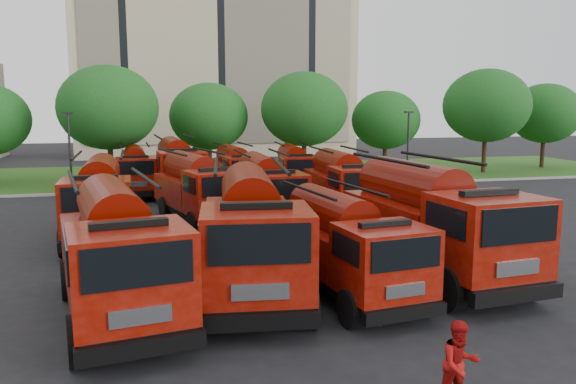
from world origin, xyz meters
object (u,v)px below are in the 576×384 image
at_px(fire_truck_1, 251,234).
at_px(firefighter_3, 447,257).
at_px(fire_truck_9, 177,168).
at_px(fire_truck_6, 265,191).
at_px(fire_truck_0, 118,252).
at_px(fire_truck_3, 432,221).
at_px(firefighter_0, 383,323).
at_px(firefighter_4, 253,252).
at_px(firefighter_5, 435,225).
at_px(fire_truck_5, 199,189).
at_px(fire_truck_8, 135,171).
at_px(fire_truck_10, 236,170).
at_px(fire_truck_2, 346,245).
at_px(fire_truck_4, 100,199).
at_px(fire_truck_7, 343,184).
at_px(fire_truck_11, 294,169).

relative_size(fire_truck_1, firefighter_3, 4.30).
bearing_deg(fire_truck_9, fire_truck_6, -74.29).
xyz_separation_m(fire_truck_0, fire_truck_3, (9.63, 1.27, 0.11)).
bearing_deg(fire_truck_6, firefighter_0, -87.71).
relative_size(firefighter_4, firefighter_5, 0.97).
xyz_separation_m(fire_truck_6, fire_truck_9, (-3.63, 9.66, 0.14)).
relative_size(firefighter_0, firefighter_4, 1.11).
height_order(fire_truck_5, firefighter_0, fire_truck_5).
height_order(fire_truck_8, firefighter_3, fire_truck_8).
height_order(fire_truck_3, fire_truck_8, fire_truck_3).
bearing_deg(firefighter_0, fire_truck_9, 73.07).
distance_m(fire_truck_6, firefighter_0, 12.41).
xyz_separation_m(fire_truck_5, fire_truck_8, (-3.16, 9.34, -0.13)).
relative_size(fire_truck_9, fire_truck_10, 1.17).
bearing_deg(fire_truck_5, fire_truck_0, -119.43).
relative_size(fire_truck_5, fire_truck_10, 1.12).
distance_m(fire_truck_1, fire_truck_5, 10.50).
relative_size(fire_truck_2, fire_truck_9, 0.85).
height_order(fire_truck_0, fire_truck_8, fire_truck_0).
xyz_separation_m(fire_truck_2, firefighter_3, (4.96, 3.01, -1.48)).
bearing_deg(firefighter_4, firefighter_0, 146.82).
bearing_deg(firefighter_3, firefighter_0, 47.99).
distance_m(fire_truck_4, firefighter_0, 13.83).
height_order(fire_truck_2, firefighter_4, fire_truck_2).
bearing_deg(fire_truck_0, fire_truck_1, 4.49).
bearing_deg(firefighter_3, fire_truck_7, -82.12).
height_order(fire_truck_7, firefighter_4, fire_truck_7).
bearing_deg(fire_truck_1, fire_truck_5, 100.42).
relative_size(fire_truck_9, firefighter_0, 4.46).
bearing_deg(fire_truck_3, firefighter_4, 133.87).
bearing_deg(fire_truck_8, fire_truck_10, -11.10).
distance_m(fire_truck_11, firefighter_0, 21.97).
xyz_separation_m(fire_truck_8, fire_truck_11, (9.81, -1.20, -0.01)).
relative_size(fire_truck_1, fire_truck_2, 1.21).
relative_size(fire_truck_6, firefighter_4, 4.47).
xyz_separation_m(fire_truck_1, fire_truck_4, (-4.93, 8.20, -0.13)).
height_order(fire_truck_1, firefighter_5, fire_truck_1).
bearing_deg(firefighter_5, fire_truck_1, 48.14).
xyz_separation_m(fire_truck_3, fire_truck_9, (-7.37, 18.54, -0.07)).
relative_size(fire_truck_0, firefighter_5, 4.77).
xyz_separation_m(firefighter_0, firefighter_3, (4.77, 5.38, 0.00)).
bearing_deg(fire_truck_2, fire_truck_1, 157.14).
height_order(fire_truck_11, firefighter_3, fire_truck_11).
height_order(fire_truck_9, firefighter_3, fire_truck_9).
bearing_deg(fire_truck_1, fire_truck_11, 78.80).
bearing_deg(fire_truck_7, fire_truck_5, -178.29).
distance_m(fire_truck_1, fire_truck_6, 9.45).
bearing_deg(fire_truck_9, fire_truck_10, -3.36).
relative_size(fire_truck_1, firefighter_5, 4.95).
bearing_deg(firefighter_0, fire_truck_6, 65.09).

